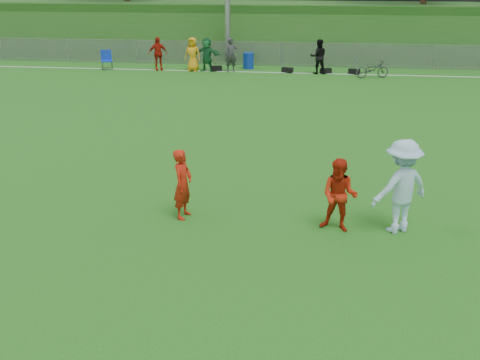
% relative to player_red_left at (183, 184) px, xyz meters
% --- Properties ---
extents(ground, '(120.00, 120.00, 0.00)m').
position_rel_player_red_left_xyz_m(ground, '(1.10, -0.91, -0.76)').
color(ground, '#1D5B13').
rests_on(ground, ground).
extents(sideline_far, '(60.00, 0.10, 0.01)m').
position_rel_player_red_left_xyz_m(sideline_far, '(1.10, 17.09, -0.76)').
color(sideline_far, white).
rests_on(sideline_far, ground).
extents(fence, '(58.00, 0.06, 1.30)m').
position_rel_player_red_left_xyz_m(fence, '(1.10, 19.09, -0.12)').
color(fence, gray).
rests_on(fence, ground).
extents(berm, '(120.00, 18.00, 3.00)m').
position_rel_player_red_left_xyz_m(berm, '(1.10, 30.09, 0.74)').
color(berm, '#1B5016').
rests_on(berm, ground).
extents(spectator_row, '(9.21, 0.82, 1.69)m').
position_rel_player_red_left_xyz_m(spectator_row, '(-1.80, 17.09, 0.08)').
color(spectator_row, '#B21A0C').
rests_on(spectator_row, ground).
extents(gear_bags, '(7.63, 0.51, 0.26)m').
position_rel_player_red_left_xyz_m(gear_bags, '(1.95, 17.19, -0.63)').
color(gear_bags, black).
rests_on(gear_bags, ground).
extents(player_red_left, '(0.48, 0.62, 1.53)m').
position_rel_player_red_left_xyz_m(player_red_left, '(0.00, 0.00, 0.00)').
color(player_red_left, '#B11E0C').
rests_on(player_red_left, ground).
extents(player_red_center, '(0.87, 0.76, 1.53)m').
position_rel_player_red_left_xyz_m(player_red_center, '(3.26, -0.22, 0.00)').
color(player_red_center, '#B6230C').
rests_on(player_red_center, ground).
extents(player_blue, '(1.45, 1.25, 1.94)m').
position_rel_player_red_left_xyz_m(player_blue, '(4.46, -0.11, 0.21)').
color(player_blue, '#A7D2E7').
rests_on(player_blue, ground).
extents(recycling_bin, '(0.61, 0.61, 0.83)m').
position_rel_player_red_left_xyz_m(recycling_bin, '(-0.55, 18.09, -0.35)').
color(recycling_bin, navy).
rests_on(recycling_bin, ground).
extents(camp_chair, '(0.73, 0.74, 0.99)m').
position_rel_player_red_left_xyz_m(camp_chair, '(-7.87, 16.93, -0.47)').
color(camp_chair, '#1034B3').
rests_on(camp_chair, ground).
extents(bicycle, '(1.72, 0.97, 0.85)m').
position_rel_player_red_left_xyz_m(bicycle, '(5.67, 16.29, -0.34)').
color(bicycle, '#302F32').
rests_on(bicycle, ground).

